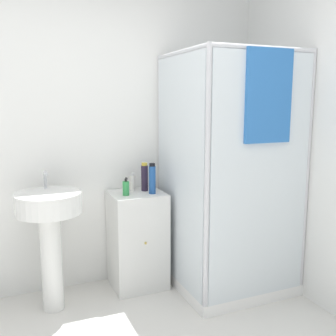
% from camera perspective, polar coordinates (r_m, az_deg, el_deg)
% --- Properties ---
extents(wall_back, '(6.40, 0.06, 2.50)m').
position_cam_1_polar(wall_back, '(3.26, -14.55, 4.25)').
color(wall_back, white).
rests_on(wall_back, ground_plane).
extents(shower_enclosure, '(0.90, 0.93, 1.92)m').
position_cam_1_polar(shower_enclosure, '(3.27, 8.43, -8.52)').
color(shower_enclosure, white).
rests_on(shower_enclosure, ground_plane).
extents(vanity_cabinet, '(0.43, 0.42, 0.80)m').
position_cam_1_polar(vanity_cabinet, '(3.34, -4.47, -10.31)').
color(vanity_cabinet, silver).
rests_on(vanity_cabinet, ground_plane).
extents(sink, '(0.47, 0.47, 1.03)m').
position_cam_1_polar(sink, '(3.00, -16.79, -7.79)').
color(sink, white).
rests_on(sink, ground_plane).
extents(soap_dispenser, '(0.05, 0.05, 0.14)m').
position_cam_1_polar(soap_dispenser, '(3.13, -6.13, -2.91)').
color(soap_dispenser, green).
rests_on(soap_dispenser, vanity_cabinet).
extents(shampoo_bottle_tall_black, '(0.06, 0.06, 0.24)m').
position_cam_1_polar(shampoo_bottle_tall_black, '(3.26, -3.42, -1.34)').
color(shampoo_bottle_tall_black, '#281E33').
rests_on(shampoo_bottle_tall_black, vanity_cabinet).
extents(shampoo_bottle_blue, '(0.05, 0.05, 0.25)m').
position_cam_1_polar(shampoo_bottle_blue, '(3.16, -2.30, -1.58)').
color(shampoo_bottle_blue, '#1E4C93').
rests_on(shampoo_bottle_blue, vanity_cabinet).
extents(lotion_bottle_white, '(0.05, 0.05, 0.15)m').
position_cam_1_polar(lotion_bottle_white, '(3.29, -5.18, -2.16)').
color(lotion_bottle_white, white).
rests_on(lotion_bottle_white, vanity_cabinet).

